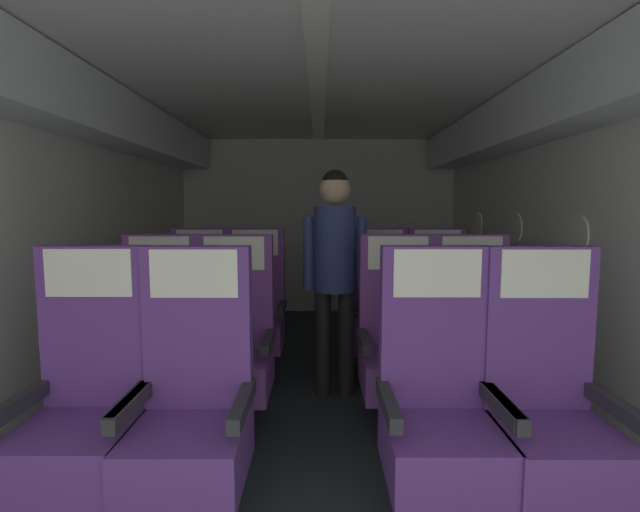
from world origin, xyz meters
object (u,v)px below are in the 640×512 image
seat_b_left_window (159,346)px  seat_b_right_window (400,346)px  seat_c_left_aisle (256,313)px  seat_c_right_window (381,313)px  seat_a_left_window (86,409)px  seat_c_right_aisle (440,314)px  seat_a_left_aisle (193,411)px  seat_c_left_window (200,313)px  seat_b_right_aisle (475,346)px  seat_a_right_window (440,411)px  seat_b_left_aisle (234,347)px  seat_a_right_aisle (550,412)px  flight_attendant (336,259)px

seat_b_left_window → seat_b_right_window: size_ratio=1.00×
seat_c_left_aisle → seat_c_right_window: (0.98, 0.00, 0.00)m
seat_a_left_window → seat_c_right_aisle: 2.54m
seat_a_left_window → seat_a_left_aisle: same height
seat_c_left_window → seat_c_right_aisle: bearing=-0.6°
seat_c_right_aisle → seat_a_left_window: bearing=-138.0°
seat_a_left_window → seat_b_right_window: bearing=30.8°
seat_b_left_window → seat_b_right_aisle: 1.88m
seat_a_right_window → seat_c_right_aisle: (0.44, 1.71, 0.00)m
seat_c_left_aisle → seat_c_left_window: bearing=178.4°
seat_b_left_aisle → seat_b_right_aisle: (1.43, 0.02, 0.00)m
seat_a_left_window → seat_a_right_aisle: bearing=-0.7°
seat_c_left_window → seat_c_right_aisle: (1.88, -0.02, 0.00)m
seat_c_left_aisle → flight_attendant: 0.89m
seat_b_right_aisle → seat_c_left_aisle: (-1.43, 0.85, 0.00)m
seat_c_left_aisle → seat_c_right_window: 0.98m
seat_b_right_aisle → seat_c_right_aisle: 0.84m
seat_c_right_window → flight_attendant: 0.74m
flight_attendant → seat_c_left_window: bearing=146.0°
seat_b_right_aisle → seat_c_left_window: size_ratio=1.00×
seat_c_right_window → seat_b_right_window: bearing=-90.0°
seat_a_right_aisle → seat_a_right_window: same height
seat_c_right_window → flight_attendant: size_ratio=0.73×
seat_c_right_window → flight_attendant: bearing=-130.4°
seat_a_left_window → seat_a_right_window: same height
seat_b_left_aisle → seat_c_left_window: size_ratio=1.00×
seat_c_left_window → seat_a_right_aisle: bearing=-42.9°
seat_b_right_aisle → seat_c_left_aisle: same height
seat_a_right_window → seat_c_left_window: (-1.44, 1.73, 0.00)m
seat_b_right_aisle → seat_c_right_window: same height
seat_a_right_aisle → flight_attendant: flight_attendant is taller
seat_a_left_window → seat_c_left_window: size_ratio=1.00×
seat_a_right_window → flight_attendant: (-0.38, 1.28, 0.48)m
seat_a_right_aisle → seat_c_left_window: size_ratio=1.00×
seat_c_left_window → flight_attendant: bearing=-22.9°
seat_c_left_window → seat_c_right_window: (1.43, -0.01, 0.00)m
seat_a_right_window → seat_b_right_aisle: bearing=63.5°
seat_c_left_aisle → seat_c_right_aisle: (1.44, -0.01, 0.00)m
seat_b_left_aisle → seat_b_right_aisle: 1.43m
seat_a_right_window → seat_c_right_window: size_ratio=1.00×
seat_a_left_window → flight_attendant: flight_attendant is taller
seat_b_left_window → flight_attendant: size_ratio=0.73×
seat_a_right_window → seat_b_right_window: bearing=90.9°
seat_a_left_window → seat_b_right_window: (1.43, 0.85, 0.00)m
seat_b_left_aisle → seat_c_left_aisle: same height
seat_a_left_aisle → seat_c_left_aisle: 1.73m
seat_b_left_window → seat_c_left_aisle: bearing=62.0°
seat_c_right_window → seat_c_left_aisle: bearing=-179.9°
seat_b_right_aisle → seat_c_right_aisle: same height
seat_a_left_window → seat_b_left_window: bearing=90.3°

